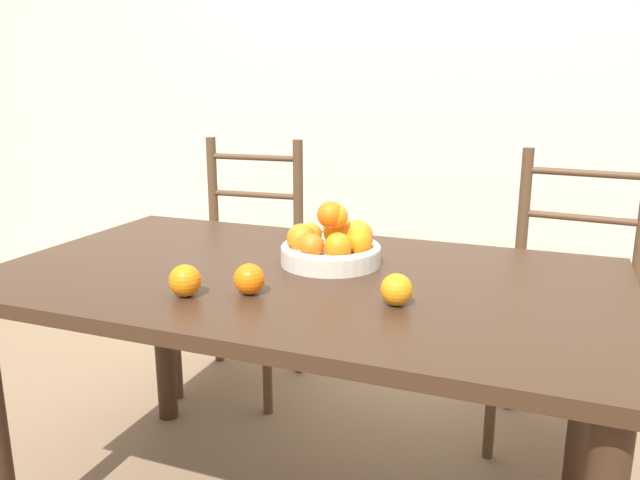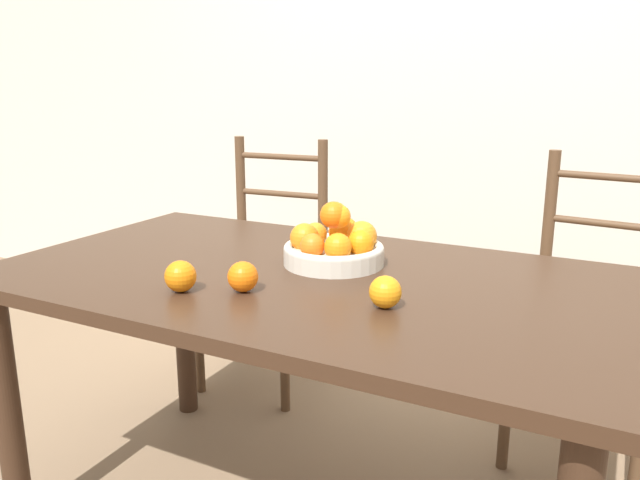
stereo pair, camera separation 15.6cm
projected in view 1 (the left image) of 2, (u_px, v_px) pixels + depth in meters
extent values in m
cube|color=beige|center=(430.00, 62.00, 2.77)|extent=(8.00, 0.06, 2.60)
cube|color=#382316|center=(302.00, 280.00, 1.57)|extent=(1.56, 0.89, 0.03)
cylinder|color=#382316|center=(163.00, 327.00, 2.24)|extent=(0.07, 0.07, 0.71)
cylinder|color=#382316|center=(584.00, 396.00, 1.75)|extent=(0.07, 0.07, 0.71)
cylinder|color=beige|center=(331.00, 256.00, 1.64)|extent=(0.26, 0.26, 0.04)
torus|color=beige|center=(331.00, 248.00, 1.64)|extent=(0.26, 0.26, 0.02)
sphere|color=orange|center=(359.00, 242.00, 1.60)|extent=(0.07, 0.07, 0.07)
sphere|color=orange|center=(357.00, 235.00, 1.66)|extent=(0.08, 0.08, 0.08)
sphere|color=orange|center=(338.00, 231.00, 1.71)|extent=(0.08, 0.08, 0.08)
sphere|color=orange|center=(310.00, 234.00, 1.69)|extent=(0.06, 0.06, 0.06)
sphere|color=orange|center=(301.00, 238.00, 1.64)|extent=(0.08, 0.08, 0.08)
sphere|color=orange|center=(312.00, 246.00, 1.58)|extent=(0.06, 0.06, 0.06)
sphere|color=orange|center=(338.00, 246.00, 1.56)|extent=(0.07, 0.07, 0.07)
sphere|color=orange|center=(336.00, 216.00, 1.62)|extent=(0.06, 0.06, 0.06)
sphere|color=orange|center=(331.00, 214.00, 1.63)|extent=(0.07, 0.07, 0.07)
sphere|color=orange|center=(330.00, 215.00, 1.61)|extent=(0.07, 0.07, 0.07)
sphere|color=orange|center=(396.00, 290.00, 1.34)|extent=(0.07, 0.07, 0.07)
sphere|color=orange|center=(185.00, 281.00, 1.39)|extent=(0.07, 0.07, 0.07)
sphere|color=orange|center=(249.00, 279.00, 1.41)|extent=(0.07, 0.07, 0.07)
cylinder|color=#513823|center=(176.00, 345.00, 2.41)|extent=(0.04, 0.04, 0.45)
cylinder|color=#513823|center=(267.00, 358.00, 2.30)|extent=(0.04, 0.04, 0.45)
cylinder|color=#513823|center=(215.00, 254.00, 2.68)|extent=(0.04, 0.04, 0.99)
cylinder|color=#513823|center=(299.00, 261.00, 2.57)|extent=(0.04, 0.04, 0.99)
cube|color=#513823|center=(238.00, 277.00, 2.47)|extent=(0.45, 0.43, 0.04)
cylinder|color=#513823|center=(256.00, 231.00, 2.60)|extent=(0.38, 0.05, 0.02)
cylinder|color=#513823|center=(255.00, 195.00, 2.56)|extent=(0.38, 0.05, 0.02)
cylinder|color=#513823|center=(254.00, 157.00, 2.52)|extent=(0.38, 0.05, 0.02)
cylinder|color=#513823|center=(492.00, 395.00, 2.03)|extent=(0.04, 0.04, 0.45)
cylinder|color=#513823|center=(620.00, 424.00, 1.86)|extent=(0.04, 0.04, 0.45)
cylinder|color=#513823|center=(518.00, 284.00, 2.27)|extent=(0.04, 0.04, 0.99)
cylinder|color=#513823|center=(634.00, 300.00, 2.10)|extent=(0.04, 0.04, 0.99)
cube|color=#513823|center=(567.00, 318.00, 2.04)|extent=(0.46, 0.44, 0.04)
cylinder|color=#513823|center=(577.00, 261.00, 2.16)|extent=(0.38, 0.06, 0.02)
cylinder|color=#513823|center=(581.00, 218.00, 2.12)|extent=(0.38, 0.06, 0.02)
cylinder|color=#513823|center=(586.00, 173.00, 2.08)|extent=(0.38, 0.06, 0.02)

